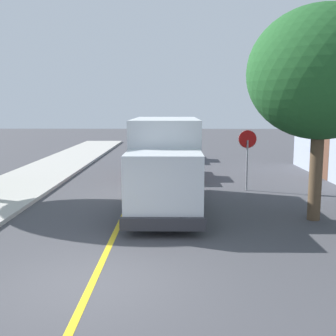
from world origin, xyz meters
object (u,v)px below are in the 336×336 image
Objects in this scene: stop_sign at (247,148)px; street_tree_far_side at (321,74)px; parked_car_mid at (175,148)px; box_truck at (165,159)px; parked_car_near at (173,162)px.

street_tree_far_side is at bearing -73.99° from stop_sign.
stop_sign reaches higher than parked_car_mid.
street_tree_far_side is at bearing -20.39° from box_truck.
parked_car_mid is 11.04m from stop_sign.
parked_car_near is 1.01× the size of parked_car_mid.
street_tree_far_side is at bearing -73.69° from parked_car_mid.
parked_car_mid is at bearing 88.34° from box_truck.
street_tree_far_side reaches higher than parked_car_mid.
street_tree_far_side reaches higher than stop_sign.
parked_car_mid is 0.65× the size of street_tree_far_side.
parked_car_mid is (0.39, 13.47, -0.97)m from box_truck.
box_truck is 13.51m from parked_car_mid.
box_truck is at bearing -91.66° from parked_car_mid.
box_truck is 1.62× the size of parked_car_near.
stop_sign is 0.39× the size of street_tree_far_side.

